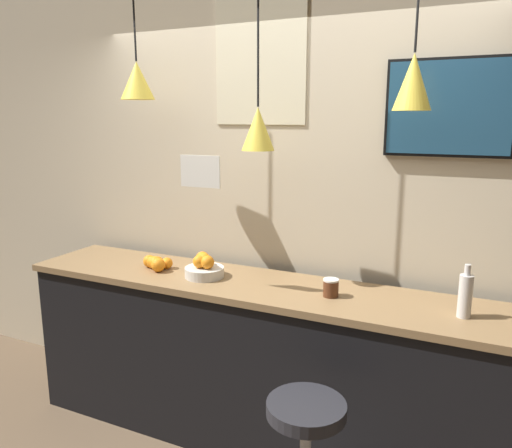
{
  "coord_description": "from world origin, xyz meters",
  "views": [
    {
      "loc": [
        1.17,
        -1.89,
        1.95
      ],
      "look_at": [
        0.0,
        0.58,
        1.36
      ],
      "focal_mm": 35.0,
      "sensor_mm": 36.0,
      "label": 1
    }
  ],
  "objects_px": {
    "mounted_tv": "(449,108)",
    "bar_stool": "(305,448)",
    "juice_bottle": "(465,295)",
    "spread_jar": "(331,288)",
    "fruit_bowl": "(204,267)"
  },
  "relations": [
    {
      "from": "fruit_bowl",
      "to": "spread_jar",
      "type": "relative_size",
      "value": 2.43
    },
    {
      "from": "bar_stool",
      "to": "mounted_tv",
      "type": "bearing_deg",
      "value": 66.42
    },
    {
      "from": "fruit_bowl",
      "to": "juice_bottle",
      "type": "bearing_deg",
      "value": 0.02
    },
    {
      "from": "mounted_tv",
      "to": "bar_stool",
      "type": "bearing_deg",
      "value": -113.58
    },
    {
      "from": "fruit_bowl",
      "to": "juice_bottle",
      "type": "relative_size",
      "value": 0.9
    },
    {
      "from": "bar_stool",
      "to": "fruit_bowl",
      "type": "height_order",
      "value": "fruit_bowl"
    },
    {
      "from": "fruit_bowl",
      "to": "mounted_tv",
      "type": "xyz_separation_m",
      "value": [
        1.27,
        0.37,
        0.92
      ]
    },
    {
      "from": "juice_bottle",
      "to": "mounted_tv",
      "type": "distance_m",
      "value": 0.96
    },
    {
      "from": "fruit_bowl",
      "to": "spread_jar",
      "type": "distance_m",
      "value": 0.78
    },
    {
      "from": "juice_bottle",
      "to": "mounted_tv",
      "type": "relative_size",
      "value": 0.41
    },
    {
      "from": "fruit_bowl",
      "to": "juice_bottle",
      "type": "xyz_separation_m",
      "value": [
        1.44,
        0.0,
        0.05
      ]
    },
    {
      "from": "spread_jar",
      "to": "bar_stool",
      "type": "bearing_deg",
      "value": -82.45
    },
    {
      "from": "bar_stool",
      "to": "fruit_bowl",
      "type": "xyz_separation_m",
      "value": [
        -0.86,
        0.58,
        0.57
      ]
    },
    {
      "from": "bar_stool",
      "to": "fruit_bowl",
      "type": "distance_m",
      "value": 1.18
    },
    {
      "from": "spread_jar",
      "to": "mounted_tv",
      "type": "height_order",
      "value": "mounted_tv"
    }
  ]
}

